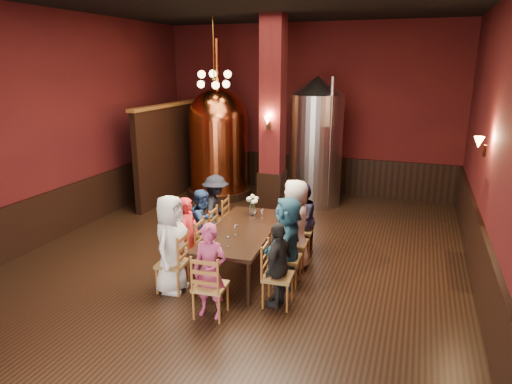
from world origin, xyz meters
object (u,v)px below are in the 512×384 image
(dining_table, at_px, (242,232))
(person_0, at_px, (171,244))
(person_2, at_px, (203,224))
(steel_vessel, at_px, (316,142))
(person_1, at_px, (189,236))
(copper_kettle, at_px, (218,141))
(rose_vase, at_px, (252,202))

(dining_table, distance_m, person_0, 1.32)
(person_2, xyz_separation_m, steel_vessel, (1.16, 4.00, 0.94))
(dining_table, height_order, person_1, person_1)
(dining_table, xyz_separation_m, copper_kettle, (-2.30, 4.15, 0.79))
(dining_table, bearing_deg, person_0, -130.36)
(person_1, height_order, person_2, person_1)
(person_2, distance_m, steel_vessel, 4.27)
(dining_table, xyz_separation_m, person_2, (-0.87, 0.26, -0.04))
(person_1, bearing_deg, rose_vase, -36.79)
(person_2, bearing_deg, person_0, -176.47)
(person_0, relative_size, copper_kettle, 0.39)
(dining_table, xyz_separation_m, steel_vessel, (0.29, 4.26, 0.90))
(person_0, bearing_deg, person_2, 0.84)
(person_1, bearing_deg, person_2, 0.08)
(person_2, bearing_deg, steel_vessel, -17.13)
(person_2, bearing_deg, person_1, -176.47)
(dining_table, height_order, copper_kettle, copper_kettle)
(person_0, bearing_deg, copper_kettle, 12.75)
(dining_table, height_order, person_2, person_2)
(person_1, distance_m, rose_vase, 1.39)
(steel_vessel, bearing_deg, dining_table, -93.91)
(person_1, bearing_deg, dining_table, -68.70)
(person_2, distance_m, rose_vase, 0.98)
(person_0, distance_m, person_2, 1.34)
(copper_kettle, distance_m, steel_vessel, 2.60)
(person_1, height_order, copper_kettle, copper_kettle)
(copper_kettle, bearing_deg, steel_vessel, 2.53)
(rose_vase, bearing_deg, person_0, -110.40)
(person_0, distance_m, copper_kettle, 5.48)
(dining_table, bearing_deg, person_1, -158.78)
(person_2, height_order, copper_kettle, copper_kettle)
(person_0, height_order, steel_vessel, steel_vessel)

